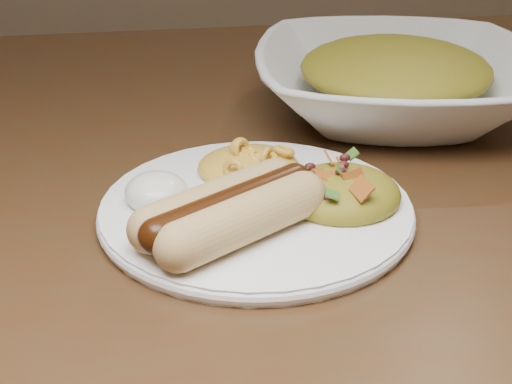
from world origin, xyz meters
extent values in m
cube|color=#3F200E|center=(0.00, 0.00, 0.73)|extent=(1.60, 0.90, 0.04)
cylinder|color=white|center=(0.09, -0.10, 0.76)|extent=(0.27, 0.27, 0.01)
cylinder|color=#CFBA71|center=(0.07, -0.16, 0.78)|extent=(0.12, 0.09, 0.03)
cylinder|color=#CFBA71|center=(0.07, -0.13, 0.78)|extent=(0.12, 0.09, 0.03)
cylinder|color=#482208|center=(0.07, -0.14, 0.78)|extent=(0.12, 0.09, 0.03)
ellipsoid|color=#FBE649|center=(0.10, -0.04, 0.78)|extent=(0.09, 0.08, 0.03)
ellipsoid|color=white|center=(0.02, -0.09, 0.78)|extent=(0.06, 0.06, 0.03)
ellipsoid|color=#9C5912|center=(0.16, -0.11, 0.77)|extent=(0.09, 0.09, 0.04)
imported|color=silver|center=(0.26, 0.09, 0.78)|extent=(0.33, 0.33, 0.07)
ellipsoid|color=#9C5912|center=(0.26, 0.09, 0.80)|extent=(0.24, 0.24, 0.05)
camera|label=1|loc=(0.01, -0.63, 1.05)|focal=55.00mm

